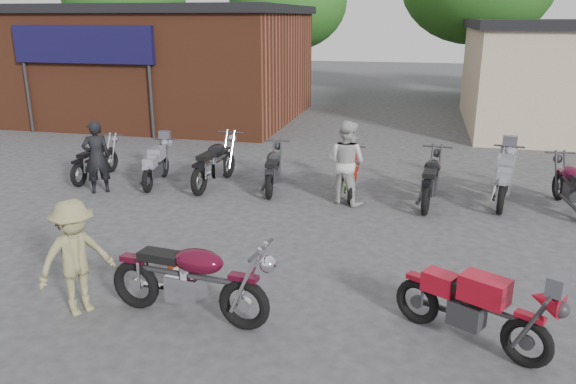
% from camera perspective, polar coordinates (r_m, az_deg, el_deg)
% --- Properties ---
extents(ground, '(90.00, 90.00, 0.00)m').
position_cam_1_polar(ground, '(8.08, -1.62, -11.15)').
color(ground, '#353538').
extents(brick_building, '(12.00, 8.00, 4.00)m').
position_cam_1_polar(brick_building, '(23.58, -14.41, 12.34)').
color(brick_building, '#602D1B').
rests_on(brick_building, ground).
extents(tree_0, '(6.56, 6.56, 8.20)m').
position_cam_1_polar(tree_0, '(32.92, -16.14, 17.16)').
color(tree_0, '#1C5115').
rests_on(tree_0, ground).
extents(tree_1, '(5.92, 5.92, 7.40)m').
position_cam_1_polar(tree_1, '(29.65, 0.02, 17.08)').
color(tree_1, '#1C5115').
rests_on(tree_1, ground).
extents(tree_2, '(7.04, 7.04, 8.80)m').
position_cam_1_polar(tree_2, '(28.93, 18.53, 17.61)').
color(tree_2, '#1C5115').
rests_on(tree_2, ground).
extents(vintage_motorcycle, '(2.31, 0.99, 1.30)m').
position_cam_1_polar(vintage_motorcycle, '(7.49, -9.91, -8.26)').
color(vintage_motorcycle, '#47081A').
rests_on(vintage_motorcycle, ground).
extents(sportbike, '(2.02, 1.52, 1.13)m').
position_cam_1_polar(sportbike, '(7.23, 18.32, -10.66)').
color(sportbike, '#A90E1F').
rests_on(sportbike, ground).
extents(helmet, '(0.35, 0.35, 0.25)m').
position_cam_1_polar(helmet, '(9.03, -11.32, -7.38)').
color(helmet, red).
rests_on(helmet, ground).
extents(person_dark, '(0.72, 0.67, 1.66)m').
position_cam_1_polar(person_dark, '(13.40, -18.86, 3.37)').
color(person_dark, black).
rests_on(person_dark, ground).
extents(person_light, '(1.07, 0.96, 1.80)m').
position_cam_1_polar(person_light, '(11.97, 5.92, 2.99)').
color(person_light, '#B5B4B1').
rests_on(person_light, ground).
extents(person_tan, '(1.08, 1.19, 1.60)m').
position_cam_1_polar(person_tan, '(8.01, -20.76, -6.25)').
color(person_tan, olive).
rests_on(person_tan, ground).
extents(row_bike_0, '(0.69, 1.87, 1.07)m').
position_cam_1_polar(row_bike_0, '(14.63, -18.98, 3.31)').
color(row_bike_0, black).
rests_on(row_bike_0, ground).
extents(row_bike_1, '(0.87, 1.88, 1.05)m').
position_cam_1_polar(row_bike_1, '(13.76, -13.27, 2.90)').
color(row_bike_1, gray).
rests_on(row_bike_1, ground).
extents(row_bike_2, '(0.89, 2.21, 1.25)m').
position_cam_1_polar(row_bike_2, '(13.35, -7.47, 3.23)').
color(row_bike_2, black).
rests_on(row_bike_2, ground).
extents(row_bike_3, '(0.88, 1.97, 1.11)m').
position_cam_1_polar(row_bike_3, '(12.96, -1.51, 2.61)').
color(row_bike_3, black).
rests_on(row_bike_3, ground).
extents(row_bike_4, '(0.77, 1.86, 1.05)m').
position_cam_1_polar(row_bike_4, '(12.67, 6.47, 2.02)').
color(row_bike_4, '#AE1D0E').
rests_on(row_bike_4, ground).
extents(row_bike_5, '(0.91, 2.13, 1.20)m').
position_cam_1_polar(row_bike_5, '(12.33, 14.35, 1.51)').
color(row_bike_5, black).
rests_on(row_bike_5, ground).
extents(row_bike_6, '(1.03, 2.16, 1.20)m').
position_cam_1_polar(row_bike_6, '(12.83, 21.15, 1.49)').
color(row_bike_6, gray).
rests_on(row_bike_6, ground).
extents(row_bike_7, '(0.91, 2.05, 1.15)m').
position_cam_1_polar(row_bike_7, '(12.94, 26.96, 0.77)').
color(row_bike_7, '#4D0922').
rests_on(row_bike_7, ground).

